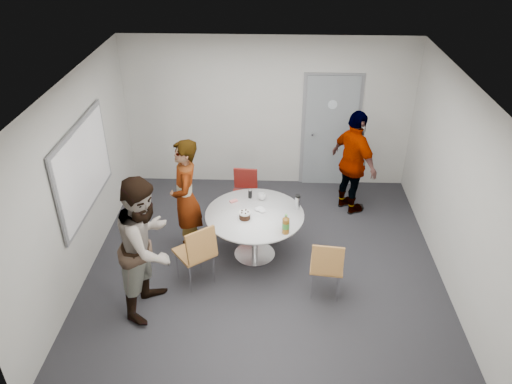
{
  "coord_description": "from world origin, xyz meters",
  "views": [
    {
      "loc": [
        0.1,
        -5.67,
        4.64
      ],
      "look_at": [
        -0.13,
        0.25,
        1.09
      ],
      "focal_mm": 35.0,
      "sensor_mm": 36.0,
      "label": 1
    }
  ],
  "objects_px": {
    "door": "(330,132)",
    "table": "(256,220)",
    "whiteboard": "(84,168)",
    "chair_near_right": "(327,264)",
    "person_right": "(354,163)",
    "chair_far": "(245,189)",
    "person_left": "(147,246)",
    "chair_near_left": "(198,250)",
    "person_main": "(186,199)"
  },
  "relations": [
    {
      "from": "whiteboard",
      "to": "table",
      "type": "xyz_separation_m",
      "value": [
        2.34,
        0.04,
        -0.82
      ]
    },
    {
      "from": "chair_near_right",
      "to": "chair_far",
      "type": "bearing_deg",
      "value": 128.19
    },
    {
      "from": "chair_near_right",
      "to": "person_right",
      "type": "distance_m",
      "value": 2.27
    },
    {
      "from": "chair_far",
      "to": "person_main",
      "type": "distance_m",
      "value": 1.29
    },
    {
      "from": "chair_near_left",
      "to": "person_left",
      "type": "xyz_separation_m",
      "value": [
        -0.54,
        -0.4,
        0.36
      ]
    },
    {
      "from": "chair_near_right",
      "to": "person_left",
      "type": "relative_size",
      "value": 0.47
    },
    {
      "from": "door",
      "to": "chair_near_right",
      "type": "xyz_separation_m",
      "value": [
        -0.28,
        -3.09,
        -0.48
      ]
    },
    {
      "from": "person_main",
      "to": "chair_near_left",
      "type": "bearing_deg",
      "value": 8.47
    },
    {
      "from": "person_left",
      "to": "door",
      "type": "bearing_deg",
      "value": -24.35
    },
    {
      "from": "whiteboard",
      "to": "chair_near_left",
      "type": "xyz_separation_m",
      "value": [
        1.58,
        -0.63,
        -0.87
      ]
    },
    {
      "from": "person_main",
      "to": "table",
      "type": "bearing_deg",
      "value": 73.89
    },
    {
      "from": "door",
      "to": "person_left",
      "type": "bearing_deg",
      "value": -127.24
    },
    {
      "from": "door",
      "to": "person_right",
      "type": "xyz_separation_m",
      "value": [
        0.31,
        -0.92,
        -0.14
      ]
    },
    {
      "from": "table",
      "to": "chair_far",
      "type": "distance_m",
      "value": 1.09
    },
    {
      "from": "door",
      "to": "chair_near_right",
      "type": "height_order",
      "value": "door"
    },
    {
      "from": "door",
      "to": "person_left",
      "type": "xyz_separation_m",
      "value": [
        -2.52,
        -3.31,
        -0.08
      ]
    },
    {
      "from": "person_main",
      "to": "person_left",
      "type": "relative_size",
      "value": 0.95
    },
    {
      "from": "door",
      "to": "person_left",
      "type": "height_order",
      "value": "door"
    },
    {
      "from": "table",
      "to": "whiteboard",
      "type": "bearing_deg",
      "value": -179.11
    },
    {
      "from": "door",
      "to": "person_right",
      "type": "bearing_deg",
      "value": -71.4
    },
    {
      "from": "chair_near_right",
      "to": "person_right",
      "type": "bearing_deg",
      "value": 81.43
    },
    {
      "from": "door",
      "to": "chair_near_left",
      "type": "relative_size",
      "value": 2.23
    },
    {
      "from": "whiteboard",
      "to": "chair_near_right",
      "type": "relative_size",
      "value": 2.14
    },
    {
      "from": "chair_near_left",
      "to": "person_right",
      "type": "bearing_deg",
      "value": 3.03
    },
    {
      "from": "table",
      "to": "door",
      "type": "bearing_deg",
      "value": 61.4
    },
    {
      "from": "chair_near_right",
      "to": "chair_near_left",
      "type": "bearing_deg",
      "value": -179.28
    },
    {
      "from": "person_main",
      "to": "person_right",
      "type": "height_order",
      "value": "person_main"
    },
    {
      "from": "person_main",
      "to": "chair_near_right",
      "type": "bearing_deg",
      "value": 54.21
    },
    {
      "from": "table",
      "to": "person_left",
      "type": "distance_m",
      "value": 1.71
    },
    {
      "from": "table",
      "to": "person_main",
      "type": "bearing_deg",
      "value": 173.66
    },
    {
      "from": "table",
      "to": "person_main",
      "type": "relative_size",
      "value": 0.78
    },
    {
      "from": "door",
      "to": "chair_near_right",
      "type": "bearing_deg",
      "value": -95.17
    },
    {
      "from": "whiteboard",
      "to": "person_main",
      "type": "distance_m",
      "value": 1.44
    },
    {
      "from": "person_main",
      "to": "whiteboard",
      "type": "bearing_deg",
      "value": -93.38
    },
    {
      "from": "chair_far",
      "to": "person_left",
      "type": "bearing_deg",
      "value": 68.02
    },
    {
      "from": "chair_near_left",
      "to": "person_main",
      "type": "bearing_deg",
      "value": 70.25
    },
    {
      "from": "table",
      "to": "chair_far",
      "type": "bearing_deg",
      "value": 101.96
    },
    {
      "from": "door",
      "to": "person_main",
      "type": "height_order",
      "value": "door"
    },
    {
      "from": "table",
      "to": "person_left",
      "type": "xyz_separation_m",
      "value": [
        -1.3,
        -1.07,
        0.31
      ]
    },
    {
      "from": "table",
      "to": "person_left",
      "type": "bearing_deg",
      "value": -140.48
    },
    {
      "from": "table",
      "to": "person_left",
      "type": "height_order",
      "value": "person_left"
    },
    {
      "from": "table",
      "to": "person_right",
      "type": "xyz_separation_m",
      "value": [
        1.53,
        1.32,
        0.26
      ]
    },
    {
      "from": "chair_near_left",
      "to": "person_main",
      "type": "distance_m",
      "value": 0.88
    },
    {
      "from": "door",
      "to": "chair_far",
      "type": "bearing_deg",
      "value": -140.82
    },
    {
      "from": "door",
      "to": "table",
      "type": "bearing_deg",
      "value": -118.6
    },
    {
      "from": "whiteboard",
      "to": "chair_near_right",
      "type": "height_order",
      "value": "whiteboard"
    },
    {
      "from": "whiteboard",
      "to": "person_right",
      "type": "relative_size",
      "value": 1.07
    },
    {
      "from": "chair_near_left",
      "to": "door",
      "type": "bearing_deg",
      "value": 17.82
    },
    {
      "from": "chair_near_left",
      "to": "chair_far",
      "type": "height_order",
      "value": "chair_near_left"
    },
    {
      "from": "whiteboard",
      "to": "person_right",
      "type": "xyz_separation_m",
      "value": [
        3.87,
        1.36,
        -0.56
      ]
    }
  ]
}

